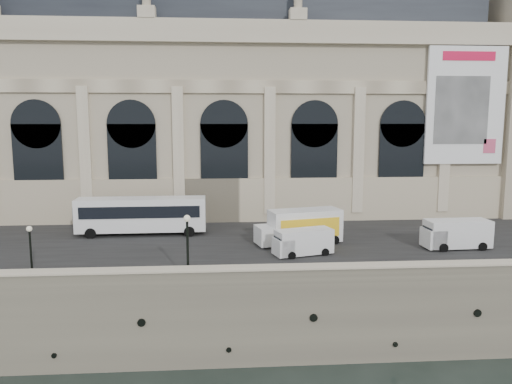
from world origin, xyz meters
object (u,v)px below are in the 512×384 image
lamp_left (31,253)px  van_b (301,242)px  van_c (453,234)px  lamp_right (188,248)px  bus_left (142,214)px  box_truck (300,227)px

lamp_left → van_b: bearing=13.7°
van_b → van_c: bearing=5.1°
van_b → lamp_right: 11.01m
bus_left → van_b: 17.06m
bus_left → lamp_left: size_ratio=3.24×
bus_left → van_b: bus_left is taller
van_b → lamp_right: size_ratio=1.11×
box_truck → lamp_right: bearing=-134.2°
van_c → box_truck: bearing=168.5°
van_c → box_truck: 13.64m
lamp_right → lamp_left: bearing=174.6°
bus_left → van_c: bearing=-14.7°
lamp_left → van_c: bearing=10.2°
van_c → lamp_right: size_ratio=1.24×
van_b → lamp_left: lamp_left is taller
van_c → box_truck: box_truck is taller
van_c → lamp_left: size_ratio=1.51×
bus_left → box_truck: size_ratio=1.54×
van_c → van_b: bearing=-174.9°
bus_left → van_b: size_ratio=2.39×
van_b → lamp_right: lamp_right is taller
bus_left → box_truck: (15.25, -4.75, -0.49)m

